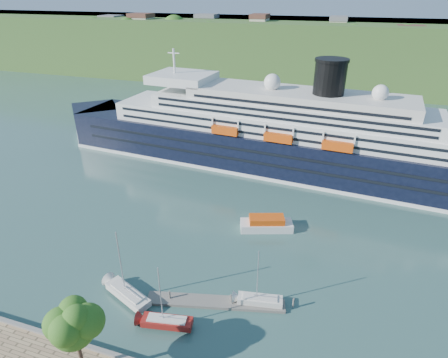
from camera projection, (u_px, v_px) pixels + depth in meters
The scene contains 8 objects.
far_hillside at pixel (310, 51), 156.47m from camera, with size 400.00×50.00×24.00m, color #315421.
cruise_ship at pixel (270, 114), 78.65m from camera, with size 106.69×15.54×23.96m, color black, non-canonical shape.
promenade_tree at pixel (75, 336), 35.94m from camera, with size 5.71×5.71×9.45m, color #245616, non-canonical shape.
floating_pontoon at pixel (215, 302), 47.17m from camera, with size 17.45×2.13×0.39m, color gray, non-canonical shape.
sailboat_white_near at pixel (124, 270), 45.46m from camera, with size 7.61×2.11×9.83m, color silver, non-canonical shape.
sailboat_red at pixel (165, 300), 41.97m from camera, with size 6.57×1.83×8.49m, color maroon, non-canonical shape.
sailboat_white_far at pixel (261, 280), 45.21m from camera, with size 6.18×1.72×7.98m, color silver, non-canonical shape.
tender_launch at pixel (267, 223), 61.26m from camera, with size 8.58×2.94×2.37m, color #D1460C, non-canonical shape.
Camera 1 is at (16.37, -21.87, 35.50)m, focal length 30.00 mm.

